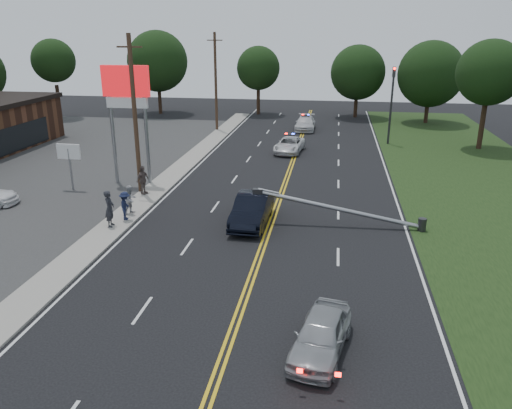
% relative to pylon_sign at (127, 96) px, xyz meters
% --- Properties ---
extents(ground, '(120.00, 120.00, 0.00)m').
position_rel_pylon_sign_xyz_m(ground, '(10.50, -14.00, -6.00)').
color(ground, black).
rests_on(ground, ground).
extents(sidewalk, '(1.80, 70.00, 0.12)m').
position_rel_pylon_sign_xyz_m(sidewalk, '(2.10, -4.00, -5.94)').
color(sidewalk, gray).
rests_on(sidewalk, ground).
extents(centerline_yellow, '(0.36, 80.00, 0.00)m').
position_rel_pylon_sign_xyz_m(centerline_yellow, '(10.50, -4.00, -5.99)').
color(centerline_yellow, gold).
rests_on(centerline_yellow, ground).
extents(pylon_sign, '(3.20, 0.35, 8.00)m').
position_rel_pylon_sign_xyz_m(pylon_sign, '(0.00, 0.00, 0.00)').
color(pylon_sign, gray).
rests_on(pylon_sign, ground).
extents(small_sign, '(1.60, 0.14, 3.10)m').
position_rel_pylon_sign_xyz_m(small_sign, '(-3.50, -2.00, -3.66)').
color(small_sign, gray).
rests_on(small_sign, ground).
extents(traffic_signal, '(0.28, 0.41, 7.05)m').
position_rel_pylon_sign_xyz_m(traffic_signal, '(18.80, 16.00, -1.79)').
color(traffic_signal, '#2D2D30').
rests_on(traffic_signal, ground).
extents(fallen_streetlight, '(9.36, 0.44, 1.91)m').
position_rel_pylon_sign_xyz_m(fallen_streetlight, '(14.69, -6.00, -5.08)').
color(fallen_streetlight, '#2D2D30').
rests_on(fallen_streetlight, ground).
extents(utility_pole_mid, '(1.60, 0.28, 10.00)m').
position_rel_pylon_sign_xyz_m(utility_pole_mid, '(1.30, -2.00, -0.91)').
color(utility_pole_mid, '#382619').
rests_on(utility_pole_mid, ground).
extents(utility_pole_far, '(1.60, 0.28, 10.00)m').
position_rel_pylon_sign_xyz_m(utility_pole_far, '(1.30, 20.00, -0.91)').
color(utility_pole_far, '#382619').
rests_on(utility_pole_far, ground).
extents(tree_4, '(5.05, 5.05, 9.27)m').
position_rel_pylon_sign_xyz_m(tree_4, '(-19.61, 25.12, 0.72)').
color(tree_4, black).
rests_on(tree_4, ground).
extents(tree_5, '(7.48, 7.48, 10.24)m').
position_rel_pylon_sign_xyz_m(tree_5, '(-8.52, 30.11, 0.49)').
color(tree_5, black).
rests_on(tree_5, ground).
extents(tree_6, '(5.36, 5.36, 8.39)m').
position_rel_pylon_sign_xyz_m(tree_6, '(4.01, 31.59, -0.31)').
color(tree_6, black).
rests_on(tree_6, ground).
extents(tree_7, '(6.51, 6.51, 8.61)m').
position_rel_pylon_sign_xyz_m(tree_7, '(16.19, 31.22, -0.65)').
color(tree_7, black).
rests_on(tree_7, ground).
extents(tree_8, '(7.35, 7.35, 9.17)m').
position_rel_pylon_sign_xyz_m(tree_8, '(24.16, 28.37, -0.51)').
color(tree_8, black).
rests_on(tree_8, ground).
extents(tree_9, '(5.64, 5.64, 9.51)m').
position_rel_pylon_sign_xyz_m(tree_9, '(26.77, 15.23, 0.68)').
color(tree_9, black).
rests_on(tree_9, ground).
extents(crashed_sedan, '(1.88, 5.02, 1.64)m').
position_rel_pylon_sign_xyz_m(crashed_sedan, '(9.47, -6.35, -5.18)').
color(crashed_sedan, black).
rests_on(crashed_sedan, ground).
extents(waiting_sedan, '(2.31, 4.17, 1.34)m').
position_rel_pylon_sign_xyz_m(waiting_sedan, '(13.62, -17.57, -5.33)').
color(waiting_sedan, '#9B9EA3').
rests_on(waiting_sedan, ground).
extents(emergency_a, '(2.67, 4.86, 1.29)m').
position_rel_pylon_sign_xyz_m(emergency_a, '(9.91, 11.08, -5.35)').
color(emergency_a, silver).
rests_on(emergency_a, ground).
extents(emergency_b, '(2.05, 5.00, 1.45)m').
position_rel_pylon_sign_xyz_m(emergency_b, '(10.62, 21.72, -5.27)').
color(emergency_b, silver).
rests_on(emergency_b, ground).
extents(bystander_a, '(0.59, 0.80, 1.99)m').
position_rel_pylon_sign_xyz_m(bystander_a, '(2.03, -8.20, -4.88)').
color(bystander_a, '#222329').
rests_on(bystander_a, sidewalk).
extents(bystander_b, '(0.91, 1.00, 1.67)m').
position_rel_pylon_sign_xyz_m(bystander_b, '(2.36, -6.15, -5.04)').
color(bystander_b, '#A5A5A9').
rests_on(bystander_b, sidewalk).
extents(bystander_c, '(0.80, 1.14, 1.61)m').
position_rel_pylon_sign_xyz_m(bystander_c, '(2.45, -7.13, -5.07)').
color(bystander_c, '#171D39').
rests_on(bystander_c, sidewalk).
extents(bystander_d, '(0.78, 1.17, 1.85)m').
position_rel_pylon_sign_xyz_m(bystander_d, '(1.71, -2.55, -4.95)').
color(bystander_d, '#594B47').
rests_on(bystander_d, sidewalk).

